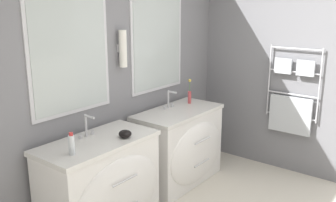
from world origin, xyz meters
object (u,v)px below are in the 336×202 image
toiletry_bottle (72,144)px  flower_vase (190,94)px  vanity_right (181,146)px  amenity_bowl (125,134)px  vanity_left (102,185)px

toiletry_bottle → flower_vase: bearing=5.0°
vanity_right → amenity_bowl: bearing=-173.5°
vanity_left → amenity_bowl: bearing=-30.6°
amenity_bowl → flower_vase: 1.36m
vanity_right → vanity_left: bearing=180.0°
amenity_bowl → flower_vase: flower_vase is taller
amenity_bowl → flower_vase: bearing=9.5°
vanity_left → vanity_right: same height
flower_vase → toiletry_bottle: bearing=-175.0°
toiletry_bottle → amenity_bowl: (0.54, -0.06, -0.05)m
toiletry_bottle → flower_vase: flower_vase is taller
vanity_right → toiletry_bottle: toiletry_bottle is taller
amenity_bowl → vanity_left: bearing=149.4°
vanity_right → toiletry_bottle: 1.64m
vanity_left → toiletry_bottle: 0.62m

